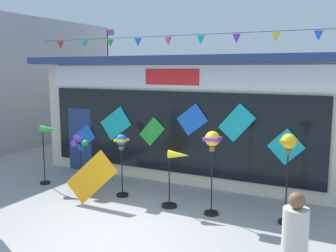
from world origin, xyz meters
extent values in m
plane|color=#9E9B99|center=(0.00, 0.00, 0.00)|extent=(80.00, 80.00, 0.00)
cube|color=beige|center=(-0.62, 6.59, 1.70)|extent=(9.09, 5.92, 3.39)
cube|color=navy|center=(-0.62, 6.24, 3.49)|extent=(9.49, 6.63, 0.20)
cube|color=silver|center=(-0.62, 3.58, 3.03)|extent=(8.36, 0.08, 0.63)
cube|color=red|center=(-0.62, 3.55, 3.03)|extent=(1.64, 0.04, 0.44)
cube|color=black|center=(-0.62, 3.59, 1.49)|extent=(8.18, 0.06, 2.28)
cube|color=navy|center=(-3.90, 3.59, 1.00)|extent=(0.90, 0.07, 2.00)
cube|color=blue|center=(-3.73, 3.53, 1.10)|extent=(0.94, 0.03, 0.87)
cube|color=#19B7BC|center=(-2.49, 3.53, 1.62)|extent=(1.11, 0.03, 1.05)
cube|color=green|center=(-1.25, 3.53, 1.47)|extent=(0.84, 0.03, 0.86)
cube|color=blue|center=(0.00, 3.53, 1.89)|extent=(0.92, 0.03, 0.89)
cube|color=#19B7BC|center=(1.24, 3.53, 1.88)|extent=(0.98, 0.03, 1.02)
cube|color=#19B7BC|center=(2.48, 3.53, 1.37)|extent=(0.91, 0.03, 0.91)
cylinder|color=black|center=(-0.62, 3.33, 4.11)|extent=(8.72, 0.01, 0.01)
cone|color=red|center=(-4.34, 3.33, 3.97)|extent=(0.20, 0.20, 0.22)
cone|color=#19B7BC|center=(-3.41, 3.33, 3.97)|extent=(0.20, 0.20, 0.22)
cone|color=green|center=(-2.48, 3.33, 3.97)|extent=(0.20, 0.20, 0.22)
cone|color=blue|center=(-1.55, 3.33, 3.97)|extent=(0.20, 0.20, 0.22)
cone|color=#EA4CA3|center=(-0.62, 3.33, 3.97)|extent=(0.20, 0.20, 0.22)
cone|color=#19B7BC|center=(0.30, 3.33, 3.97)|extent=(0.20, 0.20, 0.22)
cone|color=purple|center=(1.23, 3.33, 3.97)|extent=(0.20, 0.20, 0.22)
cone|color=yellow|center=(2.16, 3.33, 3.97)|extent=(0.20, 0.20, 0.22)
cone|color=blue|center=(3.09, 3.33, 3.97)|extent=(0.20, 0.20, 0.22)
cylinder|color=black|center=(-4.92, 6.59, 4.17)|extent=(0.04, 0.04, 1.16)
cube|color=#EA4CA3|center=(-4.76, 6.59, 4.63)|extent=(0.32, 0.02, 0.22)
cylinder|color=black|center=(-3.85, 1.93, 0.03)|extent=(0.28, 0.28, 0.06)
cylinder|color=black|center=(-3.85, 1.93, 0.80)|extent=(0.03, 0.03, 1.60)
cone|color=green|center=(-3.60, 1.93, 1.60)|extent=(0.53, 0.31, 0.20)
cylinder|color=red|center=(-3.85, 1.93, 1.60)|extent=(0.03, 0.16, 0.16)
cylinder|color=black|center=(-2.59, 2.02, 0.03)|extent=(0.36, 0.36, 0.06)
cylinder|color=black|center=(-2.59, 2.02, 0.64)|extent=(0.03, 0.03, 1.28)
cylinder|color=black|center=(-2.59, 1.98, 1.28)|extent=(0.06, 0.04, 0.06)
cone|color=green|center=(-2.47, 1.98, 1.28)|extent=(0.18, 0.19, 0.18)
cone|color=purple|center=(-2.59, 1.98, 1.41)|extent=(0.19, 0.18, 0.18)
cone|color=purple|center=(-2.72, 1.98, 1.28)|extent=(0.18, 0.19, 0.18)
cone|color=blue|center=(-2.59, 1.98, 1.16)|extent=(0.19, 0.18, 0.18)
cylinder|color=black|center=(-1.29, 2.04, 0.03)|extent=(0.31, 0.31, 0.06)
cylinder|color=black|center=(-1.29, 2.04, 0.67)|extent=(0.03, 0.03, 1.33)
sphere|color=blue|center=(-1.29, 2.04, 1.47)|extent=(0.28, 0.28, 0.28)
cube|color=yellow|center=(-1.29, 2.04, 1.47)|extent=(0.29, 0.29, 0.06)
cube|color=brown|center=(-1.29, 2.04, 1.27)|extent=(0.10, 0.10, 0.10)
cylinder|color=black|center=(0.13, 1.90, 0.03)|extent=(0.36, 0.36, 0.06)
cylinder|color=black|center=(0.13, 1.90, 0.65)|extent=(0.03, 0.03, 1.29)
cone|color=yellow|center=(0.37, 1.90, 1.29)|extent=(0.51, 0.27, 0.20)
cylinder|color=red|center=(0.13, 1.90, 1.29)|extent=(0.03, 0.16, 0.16)
cylinder|color=black|center=(1.18, 1.90, 0.03)|extent=(0.32, 0.32, 0.06)
cylinder|color=black|center=(1.18, 1.90, 0.78)|extent=(0.03, 0.03, 1.57)
sphere|color=yellow|center=(1.18, 1.90, 1.74)|extent=(0.34, 0.34, 0.34)
cube|color=purple|center=(1.18, 1.90, 1.74)|extent=(0.34, 0.34, 0.07)
cube|color=brown|center=(1.18, 1.90, 1.51)|extent=(0.10, 0.10, 0.10)
cylinder|color=black|center=(2.76, 2.14, 0.03)|extent=(0.29, 0.29, 0.06)
cylinder|color=black|center=(2.76, 2.14, 0.81)|extent=(0.03, 0.03, 1.62)
sphere|color=yellow|center=(2.76, 2.14, 1.77)|extent=(0.32, 0.32, 0.32)
cube|color=orange|center=(2.76, 2.14, 1.77)|extent=(0.32, 0.32, 0.07)
cube|color=brown|center=(2.76, 2.14, 1.56)|extent=(0.10, 0.10, 0.10)
cylinder|color=beige|center=(3.36, -0.86, 1.16)|extent=(0.34, 0.34, 0.60)
sphere|color=brown|center=(3.36, -0.86, 1.57)|extent=(0.22, 0.22, 0.22)
cube|color=orange|center=(-1.65, 1.27, 0.66)|extent=(1.32, 0.33, 1.32)
camera|label=1|loc=(3.98, -5.79, 3.25)|focal=40.48mm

